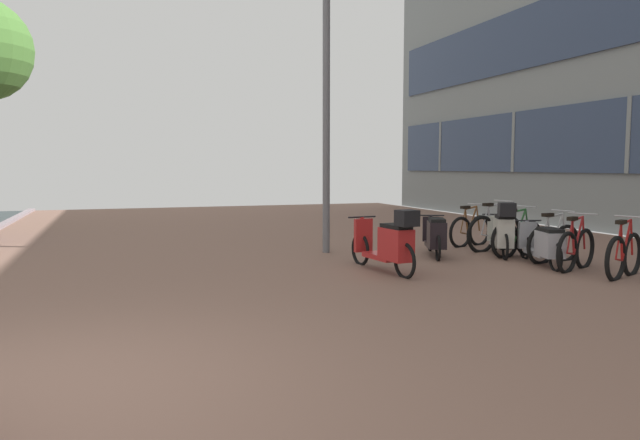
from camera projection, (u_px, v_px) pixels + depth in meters
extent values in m
cube|color=#815E4E|center=(569.00, 336.00, 5.85)|extent=(14.40, 40.00, 0.05)
cube|color=gray|center=(629.00, 135.00, 13.94)|extent=(0.10, 0.12, 1.82)
cube|color=gray|center=(514.00, 142.00, 17.95)|extent=(0.10, 0.12, 1.82)
cube|color=gray|center=(441.00, 147.00, 21.96)|extent=(0.10, 0.12, 1.82)
torus|color=black|center=(616.00, 259.00, 8.60)|extent=(0.66, 0.33, 0.69)
torus|color=black|center=(632.00, 255.00, 9.03)|extent=(0.66, 0.33, 0.69)
cylinder|color=#A11614|center=(627.00, 240.00, 8.83)|extent=(0.30, 0.15, 0.61)
cylinder|color=#A11614|center=(622.00, 243.00, 8.71)|extent=(0.14, 0.09, 0.55)
cylinder|color=#A11614|center=(626.00, 222.00, 8.78)|extent=(0.37, 0.18, 0.08)
cylinder|color=#A11614|center=(619.00, 260.00, 8.69)|extent=(0.24, 0.12, 0.07)
cylinder|color=#A11614|center=(618.00, 242.00, 8.63)|extent=(0.16, 0.09, 0.50)
cylinder|color=#A11614|center=(632.00, 237.00, 8.96)|extent=(0.14, 0.08, 0.55)
cube|color=black|center=(621.00, 222.00, 8.65)|extent=(0.24, 0.17, 0.06)
cylinder|color=#ADADB2|center=(631.00, 217.00, 8.90)|extent=(0.21, 0.45, 0.02)
torus|color=black|center=(567.00, 253.00, 9.24)|extent=(0.65, 0.34, 0.68)
torus|color=black|center=(585.00, 249.00, 9.68)|extent=(0.65, 0.34, 0.68)
cylinder|color=maroon|center=(578.00, 235.00, 9.48)|extent=(0.30, 0.16, 0.60)
cylinder|color=maroon|center=(573.00, 238.00, 9.35)|extent=(0.14, 0.09, 0.55)
cylinder|color=maroon|center=(578.00, 219.00, 9.42)|extent=(0.37, 0.19, 0.08)
cylinder|color=maroon|center=(570.00, 254.00, 9.33)|extent=(0.24, 0.13, 0.07)
cylinder|color=maroon|center=(570.00, 237.00, 9.27)|extent=(0.16, 0.09, 0.50)
cylinder|color=maroon|center=(584.00, 233.00, 9.62)|extent=(0.15, 0.09, 0.55)
cube|color=black|center=(572.00, 219.00, 9.29)|extent=(0.24, 0.17, 0.06)
cylinder|color=#ADADB2|center=(583.00, 214.00, 9.55)|extent=(0.22, 0.45, 0.02)
torus|color=black|center=(541.00, 246.00, 10.10)|extent=(0.68, 0.17, 0.68)
torus|color=black|center=(566.00, 244.00, 10.39)|extent=(0.68, 0.17, 0.68)
cylinder|color=#B3B6B7|center=(557.00, 231.00, 10.25)|extent=(0.31, 0.08, 0.60)
cylinder|color=#B3B6B7|center=(549.00, 232.00, 10.17)|extent=(0.14, 0.06, 0.54)
cylinder|color=#B3B6B7|center=(555.00, 215.00, 10.20)|extent=(0.38, 0.09, 0.08)
cylinder|color=#B3B6B7|center=(546.00, 247.00, 10.16)|extent=(0.24, 0.07, 0.07)
cylinder|color=#B3B6B7|center=(545.00, 231.00, 10.11)|extent=(0.16, 0.05, 0.50)
cylinder|color=#B3B6B7|center=(564.00, 229.00, 10.34)|extent=(0.14, 0.05, 0.54)
cube|color=black|center=(548.00, 215.00, 10.11)|extent=(0.23, 0.12, 0.06)
cylinder|color=#ADADB2|center=(563.00, 211.00, 10.28)|extent=(0.10, 0.48, 0.02)
torus|color=black|center=(505.00, 240.00, 10.74)|extent=(0.70, 0.19, 0.70)
torus|color=black|center=(529.00, 238.00, 11.05)|extent=(0.70, 0.19, 0.70)
cylinder|color=#2C6632|center=(520.00, 226.00, 10.90)|extent=(0.31, 0.09, 0.62)
cylinder|color=#2C6632|center=(513.00, 227.00, 10.81)|extent=(0.14, 0.06, 0.56)
cylinder|color=#2C6632|center=(519.00, 211.00, 10.85)|extent=(0.38, 0.10, 0.08)
cylinder|color=#2C6632|center=(510.00, 241.00, 10.80)|extent=(0.25, 0.07, 0.08)
cylinder|color=#2C6632|center=(508.00, 226.00, 10.75)|extent=(0.16, 0.05, 0.51)
cylinder|color=#2C6632|center=(527.00, 224.00, 11.00)|extent=(0.15, 0.06, 0.56)
cube|color=black|center=(511.00, 210.00, 10.76)|extent=(0.23, 0.13, 0.06)
cylinder|color=#ADADB2|center=(526.00, 206.00, 10.94)|extent=(0.11, 0.48, 0.02)
torus|color=black|center=(481.00, 235.00, 11.45)|extent=(0.76, 0.20, 0.75)
torus|color=black|center=(507.00, 233.00, 11.79)|extent=(0.76, 0.20, 0.75)
cylinder|color=#AFAEB4|center=(497.00, 220.00, 11.63)|extent=(0.34, 0.09, 0.66)
cylinder|color=#AFAEB4|center=(490.00, 222.00, 11.53)|extent=(0.15, 0.06, 0.60)
cylinder|color=#AFAEB4|center=(496.00, 205.00, 11.58)|extent=(0.42, 0.11, 0.09)
cylinder|color=#AFAEB4|center=(486.00, 236.00, 11.52)|extent=(0.27, 0.08, 0.08)
cylinder|color=#AFAEB4|center=(485.00, 221.00, 11.46)|extent=(0.18, 0.06, 0.55)
cylinder|color=#AFAEB4|center=(505.00, 218.00, 11.73)|extent=(0.16, 0.06, 0.60)
cube|color=black|center=(488.00, 204.00, 11.47)|extent=(0.23, 0.13, 0.06)
cylinder|color=#ADADB2|center=(503.00, 201.00, 11.67)|extent=(0.11, 0.48, 0.02)
torus|color=black|center=(461.00, 233.00, 12.15)|extent=(0.66, 0.25, 0.67)
torus|color=black|center=(479.00, 231.00, 12.49)|extent=(0.66, 0.25, 0.67)
cylinder|color=brown|center=(472.00, 220.00, 12.33)|extent=(0.29, 0.12, 0.59)
cylinder|color=brown|center=(467.00, 222.00, 12.23)|extent=(0.14, 0.07, 0.53)
cylinder|color=brown|center=(471.00, 208.00, 12.28)|extent=(0.36, 0.14, 0.08)
cylinder|color=brown|center=(464.00, 233.00, 12.21)|extent=(0.23, 0.09, 0.07)
cylinder|color=brown|center=(463.00, 221.00, 12.16)|extent=(0.16, 0.07, 0.49)
cylinder|color=brown|center=(478.00, 219.00, 12.44)|extent=(0.14, 0.07, 0.53)
cube|color=black|center=(465.00, 207.00, 12.17)|extent=(0.24, 0.15, 0.06)
cylinder|color=#ADADB2|center=(477.00, 204.00, 12.38)|extent=(0.16, 0.47, 0.02)
torus|color=black|center=(556.00, 257.00, 9.37)|extent=(0.19, 0.47, 0.48)
torus|color=black|center=(525.00, 247.00, 10.65)|extent=(0.19, 0.47, 0.48)
cube|color=#A5A6AF|center=(539.00, 253.00, 10.02)|extent=(0.48, 0.77, 0.08)
cube|color=#A5A6AF|center=(550.00, 244.00, 9.59)|extent=(0.46, 0.63, 0.41)
cube|color=black|center=(550.00, 230.00, 9.57)|extent=(0.40, 0.57, 0.06)
cylinder|color=#A5A6AF|center=(526.00, 234.00, 10.61)|extent=(0.10, 0.14, 0.48)
cube|color=#A5A6AF|center=(527.00, 235.00, 10.54)|extent=(0.33, 0.17, 0.48)
cylinder|color=black|center=(527.00, 221.00, 10.56)|extent=(0.50, 0.18, 0.03)
torus|color=black|center=(438.00, 248.00, 10.41)|extent=(0.24, 0.47, 0.49)
torus|color=black|center=(430.00, 240.00, 11.64)|extent=(0.24, 0.47, 0.49)
cube|color=black|center=(434.00, 245.00, 11.03)|extent=(0.53, 0.75, 0.08)
cube|color=black|center=(437.00, 235.00, 10.61)|extent=(0.49, 0.62, 0.47)
cube|color=black|center=(437.00, 220.00, 10.59)|extent=(0.44, 0.56, 0.06)
cylinder|color=black|center=(430.00, 228.00, 11.59)|extent=(0.11, 0.14, 0.49)
cube|color=black|center=(431.00, 229.00, 11.52)|extent=(0.33, 0.20, 0.48)
cylinder|color=black|center=(431.00, 215.00, 11.54)|extent=(0.49, 0.23, 0.03)
torus|color=black|center=(505.00, 247.00, 10.51)|extent=(0.27, 0.47, 0.50)
torus|color=black|center=(495.00, 239.00, 11.65)|extent=(0.27, 0.47, 0.50)
cube|color=beige|center=(500.00, 244.00, 11.08)|extent=(0.54, 0.70, 0.08)
cube|color=beige|center=(504.00, 233.00, 10.70)|extent=(0.50, 0.59, 0.52)
cube|color=black|center=(504.00, 217.00, 10.67)|extent=(0.44, 0.53, 0.06)
cylinder|color=beige|center=(495.00, 227.00, 11.60)|extent=(0.12, 0.14, 0.51)
cube|color=beige|center=(496.00, 228.00, 11.53)|extent=(0.32, 0.22, 0.50)
cylinder|color=black|center=(496.00, 214.00, 11.56)|extent=(0.48, 0.26, 0.03)
cube|color=black|center=(507.00, 210.00, 10.40)|extent=(0.38, 0.38, 0.24)
torus|color=black|center=(405.00, 261.00, 8.79)|extent=(0.12, 0.57, 0.57)
torus|color=black|center=(360.00, 249.00, 10.00)|extent=(0.12, 0.57, 0.57)
cube|color=red|center=(381.00, 256.00, 9.40)|extent=(0.36, 0.78, 0.08)
cube|color=red|center=(396.00, 244.00, 8.99)|extent=(0.36, 0.62, 0.49)
cube|color=black|center=(396.00, 226.00, 8.96)|extent=(0.32, 0.56, 0.06)
cylinder|color=red|center=(361.00, 233.00, 9.96)|extent=(0.08, 0.13, 0.57)
cube|color=red|center=(363.00, 235.00, 9.89)|extent=(0.33, 0.11, 0.56)
cylinder|color=black|center=(362.00, 217.00, 9.91)|extent=(0.52, 0.08, 0.03)
cube|color=black|center=(407.00, 218.00, 8.69)|extent=(0.31, 0.31, 0.24)
cylinder|color=slate|center=(326.00, 95.00, 11.14)|extent=(0.14, 0.14, 6.04)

